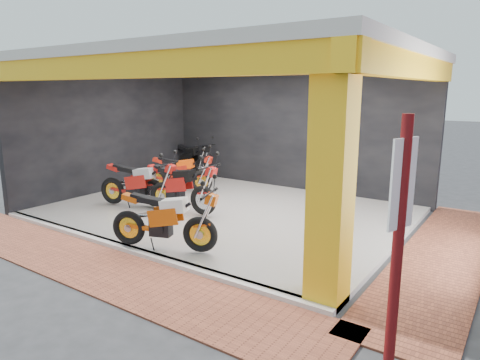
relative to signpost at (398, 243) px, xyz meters
name	(u,v)px	position (x,y,z in m)	size (l,w,h in m)	color
ground	(168,237)	(-4.92, 1.91, -1.48)	(80.00, 80.00, 0.00)	#2D2D30
showroom_floor	(226,212)	(-4.92, 3.91, -1.43)	(8.00, 6.00, 0.10)	white
showroom_ceiling	(225,58)	(-4.92, 3.91, 2.12)	(8.40, 6.40, 0.20)	beige
back_wall	(289,131)	(-4.92, 7.01, 0.27)	(8.20, 0.20, 3.50)	black
left_wall	(110,132)	(-9.02, 3.91, 0.27)	(0.20, 6.20, 3.50)	black
corner_column	(331,180)	(-1.17, 1.16, 0.27)	(0.50, 0.50, 3.50)	yellow
header_beam_front	(119,66)	(-4.92, 0.91, 1.82)	(8.40, 0.30, 0.40)	yellow
header_beam_right	(412,67)	(-0.92, 3.91, 1.82)	(0.30, 6.40, 0.40)	yellow
floor_kerb	(129,250)	(-4.92, 0.89, -1.43)	(8.00, 0.20, 0.10)	white
paver_front	(93,265)	(-4.92, 0.11, -1.47)	(9.00, 1.40, 0.03)	#974B31
paver_right	(444,256)	(-0.12, 3.91, -1.47)	(1.40, 7.00, 0.03)	#974B31
signpost	(398,243)	(0.00, 0.00, 0.00)	(0.14, 0.37, 2.70)	#590D0E
moto_hero	(200,217)	(-3.64, 1.41, -0.73)	(2.15, 0.79, 1.31)	#D55208
moto_row_a	(163,183)	(-6.11, 3.00, -0.70)	(2.23, 0.83, 1.36)	#B41913
moto_row_b	(203,186)	(-5.04, 3.19, -0.69)	(2.28, 0.84, 1.39)	red
moto_row_c	(201,171)	(-6.46, 4.86, -0.75)	(2.07, 0.77, 1.26)	#B02112
moto_row_d	(202,159)	(-7.72, 6.41, -0.72)	(2.16, 0.80, 1.32)	black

